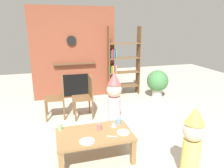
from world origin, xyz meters
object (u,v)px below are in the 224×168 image
object	(u,v)px
coffee_table	(95,137)
child_in_pink	(114,97)
birthday_cake_slice	(113,124)
paper_cup_center	(99,127)
dining_chair_middle	(87,94)
paper_plate_rear	(87,141)
dining_chair_left	(59,95)
potted_plant_tall	(157,82)
paper_plate_front	(123,132)
child_with_cone_hat	(192,141)
bookshelf	(121,64)
paper_cup_near_left	(118,121)
paper_cup_near_right	(60,126)

from	to	relation	value
coffee_table	child_in_pink	world-z (taller)	child_in_pink
birthday_cake_slice	child_in_pink	bearing A→B (deg)	72.70
paper_cup_center	birthday_cake_slice	distance (m)	0.24
birthday_cake_slice	child_in_pink	xyz separation A→B (m)	(0.27, 0.87, 0.11)
child_in_pink	dining_chair_middle	world-z (taller)	child_in_pink
paper_plate_rear	child_in_pink	xyz separation A→B (m)	(0.74, 1.20, 0.15)
dining_chair_left	coffee_table	bearing A→B (deg)	106.66
potted_plant_tall	birthday_cake_slice	bearing A→B (deg)	-131.56
coffee_table	paper_plate_rear	distance (m)	0.25
paper_cup_center	dining_chair_left	xyz separation A→B (m)	(-0.53, 1.56, 0.05)
paper_plate_front	child_in_pink	world-z (taller)	child_in_pink
paper_plate_front	birthday_cake_slice	size ratio (longest dim) A/B	1.88
coffee_table	child_with_cone_hat	xyz separation A→B (m)	(1.12, -0.72, 0.17)
bookshelf	paper_cup_near_left	bearing A→B (deg)	-109.24
birthday_cake_slice	child_in_pink	size ratio (longest dim) A/B	0.09
child_with_cone_hat	paper_cup_center	bearing A→B (deg)	-5.12
birthday_cake_slice	potted_plant_tall	distance (m)	2.84
birthday_cake_slice	dining_chair_middle	distance (m)	1.39
paper_plate_front	child_in_pink	size ratio (longest dim) A/B	0.18
birthday_cake_slice	child_with_cone_hat	xyz separation A→B (m)	(0.80, -0.85, 0.07)
birthday_cake_slice	dining_chair_left	distance (m)	1.70
paper_cup_center	potted_plant_tall	xyz separation A→B (m)	(2.12, 2.17, -0.03)
coffee_table	dining_chair_middle	bearing A→B (deg)	84.84
bookshelf	dining_chair_left	bearing A→B (deg)	-148.01
paper_plate_rear	child_with_cone_hat	size ratio (longest dim) A/B	0.21
bookshelf	paper_cup_near_right	xyz separation A→B (m)	(-1.80, -2.48, -0.43)
coffee_table	child_in_pink	bearing A→B (deg)	59.09
coffee_table	child_in_pink	xyz separation A→B (m)	(0.60, 1.00, 0.22)
paper_cup_near_right	child_in_pink	distance (m)	1.31
birthday_cake_slice	child_with_cone_hat	bearing A→B (deg)	-46.90
paper_cup_center	birthday_cake_slice	bearing A→B (deg)	11.39
paper_cup_center	birthday_cake_slice	world-z (taller)	paper_cup_center
paper_plate_rear	potted_plant_tall	world-z (taller)	potted_plant_tall
paper_plate_rear	child_with_cone_hat	bearing A→B (deg)	-22.64
paper_plate_rear	dining_chair_left	size ratio (longest dim) A/B	0.23
paper_plate_front	child_with_cone_hat	bearing A→B (deg)	-41.12
paper_cup_near_left	paper_cup_near_right	bearing A→B (deg)	176.92
child_with_cone_hat	dining_chair_left	distance (m)	2.83
birthday_cake_slice	bookshelf	bearing A→B (deg)	69.22
paper_cup_near_left	paper_cup_near_right	xyz separation A→B (m)	(-0.91, 0.05, 0.01)
paper_plate_rear	child_with_cone_hat	xyz separation A→B (m)	(1.26, -0.53, 0.10)
coffee_table	dining_chair_left	bearing A→B (deg)	104.88
dining_chair_left	paper_cup_near_left	bearing A→B (deg)	123.01
paper_plate_rear	paper_cup_near_left	bearing A→B (deg)	35.06
paper_plate_front	dining_chair_left	xyz separation A→B (m)	(-0.85, 1.74, 0.09)
paper_plate_rear	dining_chair_middle	world-z (taller)	dining_chair_middle
birthday_cake_slice	paper_cup_center	bearing A→B (deg)	-168.61
child_with_cone_hat	dining_chair_middle	size ratio (longest dim) A/B	1.09
coffee_table	paper_plate_rear	xyz separation A→B (m)	(-0.14, -0.20, 0.07)
paper_cup_center	child_with_cone_hat	world-z (taller)	child_with_cone_hat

